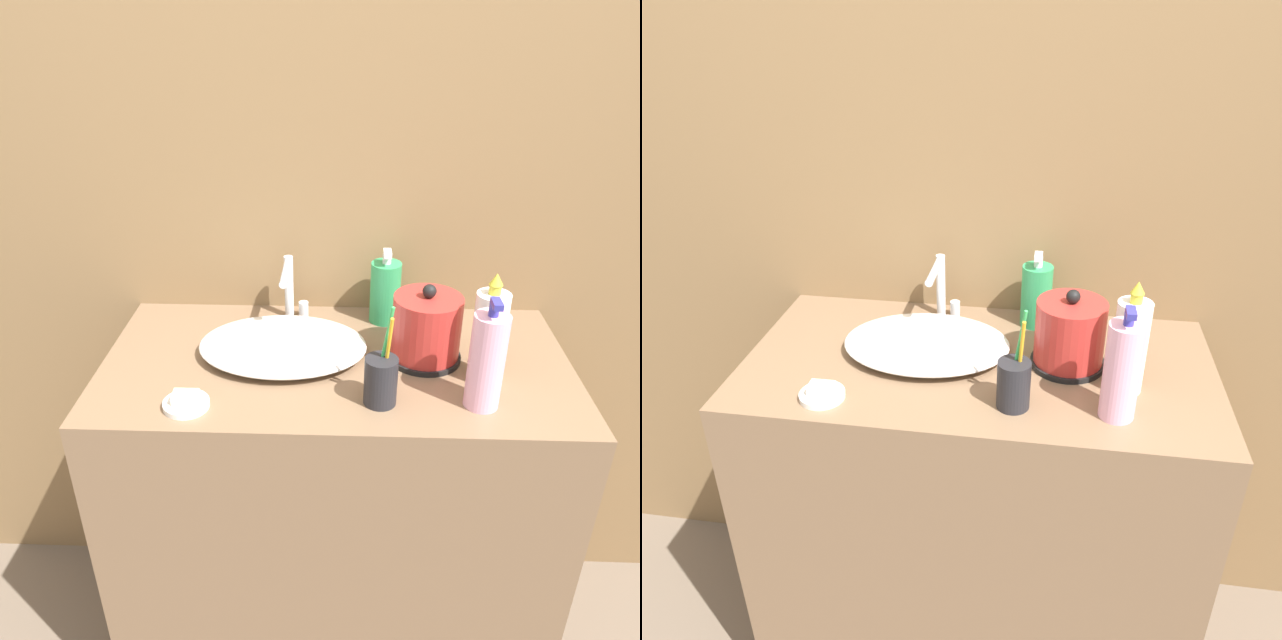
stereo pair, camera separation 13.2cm
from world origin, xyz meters
TOP-DOWN VIEW (x-y plane):
  - wall_back at (0.00, 0.54)m, footprint 6.00×0.04m
  - vanity_counter at (0.00, 0.26)m, footprint 1.02×0.52m
  - sink_basin at (-0.12, 0.28)m, footprint 0.37×0.28m
  - faucet at (-0.11, 0.44)m, footprint 0.06×0.15m
  - electric_kettle at (0.19, 0.28)m, footprint 0.16×0.16m
  - toothbrush_cup at (0.09, 0.11)m, footprint 0.07×0.07m
  - lotion_bottle at (0.11, 0.45)m, footprint 0.07×0.07m
  - shampoo_bottle at (0.29, 0.11)m, footprint 0.07×0.07m
  - mouthwash_bottle at (0.31, 0.20)m, footprint 0.07×0.07m
  - soap_dish at (-0.29, 0.08)m, footprint 0.09×0.09m

SIDE VIEW (x-z plane):
  - vanity_counter at x=0.00m, z-range 0.00..0.90m
  - soap_dish at x=-0.29m, z-range 0.89..0.93m
  - sink_basin at x=-0.12m, z-range 0.90..0.94m
  - toothbrush_cup at x=0.09m, z-range 0.85..1.06m
  - electric_kettle at x=0.19m, z-range 0.88..1.06m
  - lotion_bottle at x=0.11m, z-range 0.88..1.07m
  - faucet at x=-0.11m, z-range 0.91..1.07m
  - shampoo_bottle at x=0.29m, z-range 0.88..1.12m
  - mouthwash_bottle at x=0.31m, z-range 0.88..1.12m
  - wall_back at x=0.00m, z-range 0.00..2.60m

